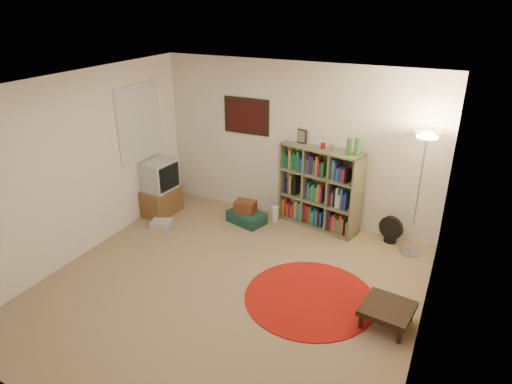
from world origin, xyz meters
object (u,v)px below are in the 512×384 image
bookshelf (319,189)px  floor_lamp (424,155)px  suitcase (247,217)px  tv_stand (160,188)px  side_table (388,309)px  floor_fan (391,229)px

bookshelf → floor_lamp: bearing=2.7°
suitcase → bookshelf: bearing=38.0°
tv_stand → side_table: size_ratio=1.56×
floor_lamp → floor_fan: 1.32m
floor_lamp → tv_stand: floor_lamp is taller
bookshelf → floor_lamp: floor_lamp is taller
floor_lamp → tv_stand: 4.11m
floor_lamp → floor_fan: size_ratio=4.31×
suitcase → side_table: side_table is taller
floor_fan → side_table: floor_fan is taller
bookshelf → side_table: (1.47, -1.96, -0.42)m
floor_lamp → floor_fan: bearing=148.0°
floor_fan → suitcase: (-2.19, -0.36, -0.11)m
tv_stand → side_table: 4.14m
bookshelf → side_table: 2.48m
floor_fan → suitcase: size_ratio=0.63×
floor_lamp → suitcase: (-2.51, -0.16, -1.38)m
floor_fan → side_table: size_ratio=0.69×
floor_fan → tv_stand: bearing=-150.5°
bookshelf → suitcase: size_ratio=2.34×
bookshelf → side_table: size_ratio=2.58×
side_table → bookshelf: bearing=126.9°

